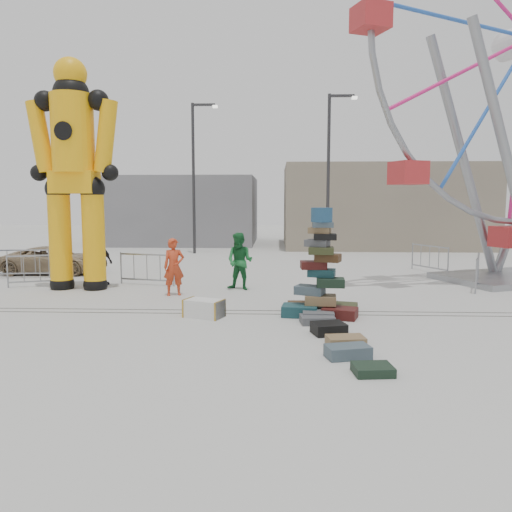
{
  "coord_description": "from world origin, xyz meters",
  "views": [
    {
      "loc": [
        0.47,
        -11.9,
        2.92
      ],
      "look_at": [
        -0.1,
        1.85,
        1.36
      ],
      "focal_mm": 35.0,
      "sensor_mm": 36.0,
      "label": 1
    }
  ],
  "objects_px": {
    "steamer_trunk": "(204,308)",
    "suitcase_tower": "(320,286)",
    "lamp_post_left": "(195,170)",
    "pedestrian_red": "(174,267)",
    "lamp_post_right": "(330,168)",
    "pedestrian_black": "(102,262)",
    "crash_test_dummy": "(74,166)",
    "parked_suv": "(53,260)",
    "barricade_wheel_back": "(429,258)",
    "barricade_dummy_b": "(40,270)",
    "barricade_wheel_front": "(477,272)",
    "barricade_dummy_a": "(21,264)",
    "barricade_dummy_c": "(147,269)",
    "pedestrian_green": "(240,261)"
  },
  "relations": [
    {
      "from": "pedestrian_red",
      "to": "steamer_trunk",
      "type": "bearing_deg",
      "value": -84.69
    },
    {
      "from": "barricade_wheel_front",
      "to": "suitcase_tower",
      "type": "bearing_deg",
      "value": 149.35
    },
    {
      "from": "lamp_post_right",
      "to": "lamp_post_left",
      "type": "distance_m",
      "value": 7.28
    },
    {
      "from": "steamer_trunk",
      "to": "pedestrian_green",
      "type": "bearing_deg",
      "value": 101.89
    },
    {
      "from": "parked_suv",
      "to": "pedestrian_red",
      "type": "bearing_deg",
      "value": -128.16
    },
    {
      "from": "barricade_dummy_a",
      "to": "parked_suv",
      "type": "height_order",
      "value": "barricade_dummy_a"
    },
    {
      "from": "barricade_wheel_front",
      "to": "parked_suv",
      "type": "relative_size",
      "value": 0.52
    },
    {
      "from": "pedestrian_black",
      "to": "barricade_dummy_c",
      "type": "bearing_deg",
      "value": -147.62
    },
    {
      "from": "barricade_dummy_b",
      "to": "lamp_post_right",
      "type": "bearing_deg",
      "value": 20.56
    },
    {
      "from": "lamp_post_left",
      "to": "suitcase_tower",
      "type": "xyz_separation_m",
      "value": [
        5.49,
        -14.45,
        -3.72
      ]
    },
    {
      "from": "crash_test_dummy",
      "to": "barricade_wheel_back",
      "type": "xyz_separation_m",
      "value": [
        12.69,
        4.47,
        -3.44
      ]
    },
    {
      "from": "steamer_trunk",
      "to": "barricade_wheel_back",
      "type": "xyz_separation_m",
      "value": [
        8.01,
        8.22,
        0.33
      ]
    },
    {
      "from": "pedestrian_red",
      "to": "lamp_post_right",
      "type": "bearing_deg",
      "value": 40.09
    },
    {
      "from": "suitcase_tower",
      "to": "pedestrian_black",
      "type": "distance_m",
      "value": 8.24
    },
    {
      "from": "steamer_trunk",
      "to": "suitcase_tower",
      "type": "bearing_deg",
      "value": 27.18
    },
    {
      "from": "lamp_post_right",
      "to": "steamer_trunk",
      "type": "xyz_separation_m",
      "value": [
        -4.42,
        -12.77,
        -4.26
      ]
    },
    {
      "from": "lamp_post_right",
      "to": "barricade_dummy_b",
      "type": "height_order",
      "value": "lamp_post_right"
    },
    {
      "from": "pedestrian_red",
      "to": "pedestrian_green",
      "type": "distance_m",
      "value": 2.2
    },
    {
      "from": "crash_test_dummy",
      "to": "parked_suv",
      "type": "xyz_separation_m",
      "value": [
        -2.37,
        3.39,
        -3.46
      ]
    },
    {
      "from": "suitcase_tower",
      "to": "parked_suv",
      "type": "bearing_deg",
      "value": 156.18
    },
    {
      "from": "steamer_trunk",
      "to": "pedestrian_green",
      "type": "distance_m",
      "value": 3.97
    },
    {
      "from": "lamp_post_right",
      "to": "pedestrian_green",
      "type": "distance_m",
      "value": 10.31
    },
    {
      "from": "pedestrian_black",
      "to": "pedestrian_red",
      "type": "bearing_deg",
      "value": 178.53
    },
    {
      "from": "lamp_post_right",
      "to": "barricade_dummy_a",
      "type": "relative_size",
      "value": 4.0
    },
    {
      "from": "barricade_wheel_front",
      "to": "steamer_trunk",
      "type": "bearing_deg",
      "value": 140.44
    },
    {
      "from": "suitcase_tower",
      "to": "pedestrian_black",
      "type": "xyz_separation_m",
      "value": [
        -7.08,
        4.23,
        0.04
      ]
    },
    {
      "from": "suitcase_tower",
      "to": "pedestrian_green",
      "type": "distance_m",
      "value": 4.23
    },
    {
      "from": "barricade_dummy_b",
      "to": "suitcase_tower",
      "type": "bearing_deg",
      "value": -41.52
    },
    {
      "from": "barricade_wheel_back",
      "to": "pedestrian_black",
      "type": "bearing_deg",
      "value": -99.61
    },
    {
      "from": "suitcase_tower",
      "to": "steamer_trunk",
      "type": "xyz_separation_m",
      "value": [
        -2.91,
        -0.32,
        -0.54
      ]
    },
    {
      "from": "barricade_dummy_c",
      "to": "barricade_wheel_back",
      "type": "relative_size",
      "value": 1.0
    },
    {
      "from": "pedestrian_black",
      "to": "parked_suv",
      "type": "distance_m",
      "value": 3.89
    },
    {
      "from": "lamp_post_left",
      "to": "steamer_trunk",
      "type": "relative_size",
      "value": 8.49
    },
    {
      "from": "barricade_dummy_a",
      "to": "barricade_dummy_b",
      "type": "bearing_deg",
      "value": -55.03
    },
    {
      "from": "lamp_post_right",
      "to": "steamer_trunk",
      "type": "relative_size",
      "value": 8.49
    },
    {
      "from": "lamp_post_left",
      "to": "suitcase_tower",
      "type": "relative_size",
      "value": 2.94
    },
    {
      "from": "barricade_dummy_b",
      "to": "barricade_wheel_back",
      "type": "bearing_deg",
      "value": -2.58
    },
    {
      "from": "steamer_trunk",
      "to": "parked_suv",
      "type": "distance_m",
      "value": 10.04
    },
    {
      "from": "pedestrian_black",
      "to": "parked_suv",
      "type": "height_order",
      "value": "pedestrian_black"
    },
    {
      "from": "parked_suv",
      "to": "pedestrian_green",
      "type": "bearing_deg",
      "value": -114.32
    },
    {
      "from": "lamp_post_left",
      "to": "steamer_trunk",
      "type": "distance_m",
      "value": 15.58
    },
    {
      "from": "pedestrian_green",
      "to": "barricade_wheel_back",
      "type": "bearing_deg",
      "value": 50.9
    },
    {
      "from": "barricade_wheel_front",
      "to": "barricade_wheel_back",
      "type": "bearing_deg",
      "value": 28.6
    },
    {
      "from": "barricade_dummy_a",
      "to": "barricade_dummy_b",
      "type": "relative_size",
      "value": 1.0
    },
    {
      "from": "parked_suv",
      "to": "suitcase_tower",
      "type": "bearing_deg",
      "value": -125.56
    },
    {
      "from": "barricade_dummy_b",
      "to": "pedestrian_black",
      "type": "distance_m",
      "value": 2.05
    },
    {
      "from": "barricade_dummy_b",
      "to": "lamp_post_left",
      "type": "bearing_deg",
      "value": 52.79
    },
    {
      "from": "pedestrian_green",
      "to": "barricade_wheel_front",
      "type": "bearing_deg",
      "value": 23.7
    },
    {
      "from": "barricade_dummy_b",
      "to": "pedestrian_green",
      "type": "distance_m",
      "value": 6.79
    },
    {
      "from": "steamer_trunk",
      "to": "barricade_wheel_front",
      "type": "relative_size",
      "value": 0.47
    }
  ]
}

